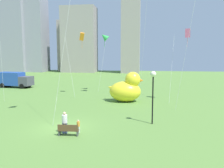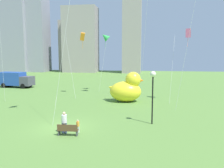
% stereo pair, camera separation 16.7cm
% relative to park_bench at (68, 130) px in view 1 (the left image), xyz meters
% --- Properties ---
extents(ground_plane, '(140.00, 140.00, 0.00)m').
position_rel_park_bench_xyz_m(ground_plane, '(-1.06, 2.02, -0.47)').
color(ground_plane, '#5B853A').
extents(park_bench, '(1.57, 0.53, 0.90)m').
position_rel_park_bench_xyz_m(park_bench, '(0.00, 0.00, 0.00)').
color(park_bench, brown).
rests_on(park_bench, ground).
extents(person_adult, '(0.42, 0.42, 1.72)m').
position_rel_park_bench_xyz_m(person_adult, '(-0.45, 0.52, 0.47)').
color(person_adult, '#38476B').
rests_on(person_adult, ground).
extents(person_child, '(0.25, 0.25, 1.02)m').
position_rel_park_bench_xyz_m(person_child, '(0.53, 0.87, 0.09)').
color(person_child, silver).
rests_on(person_child, ground).
extents(giant_inflatable_duck, '(4.72, 3.03, 3.91)m').
position_rel_park_bench_xyz_m(giant_inflatable_duck, '(3.33, 13.45, 1.19)').
color(giant_inflatable_duck, yellow).
rests_on(giant_inflatable_duck, ground).
extents(lamppost, '(0.50, 0.50, 4.68)m').
position_rel_park_bench_xyz_m(lamppost, '(6.37, 4.00, 3.21)').
color(lamppost, black).
rests_on(lamppost, ground).
extents(box_truck, '(6.78, 3.01, 2.85)m').
position_rel_park_bench_xyz_m(box_truck, '(-18.41, 23.58, 0.98)').
color(box_truck, '#264CA5').
rests_on(box_truck, ground).
extents(city_skyline, '(50.58, 14.64, 41.55)m').
position_rel_park_bench_xyz_m(city_skyline, '(-24.51, 63.30, 15.00)').
color(city_skyline, gray).
rests_on(city_skyline, ground).
extents(kite_green, '(1.98, 1.80, 9.75)m').
position_rel_park_bench_xyz_m(kite_green, '(-0.85, 21.01, 8.48)').
color(kite_green, silver).
rests_on(kite_green, ground).
extents(kite_orange, '(3.22, 3.22, 9.42)m').
position_rel_park_bench_xyz_m(kite_orange, '(-3.64, 17.50, 8.24)').
color(kite_orange, silver).
rests_on(kite_orange, ground).
extents(kite_pink, '(2.53, 3.54, 9.38)m').
position_rel_park_bench_xyz_m(kite_pink, '(10.89, 14.30, 8.27)').
color(kite_pink, silver).
rests_on(kite_pink, ground).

